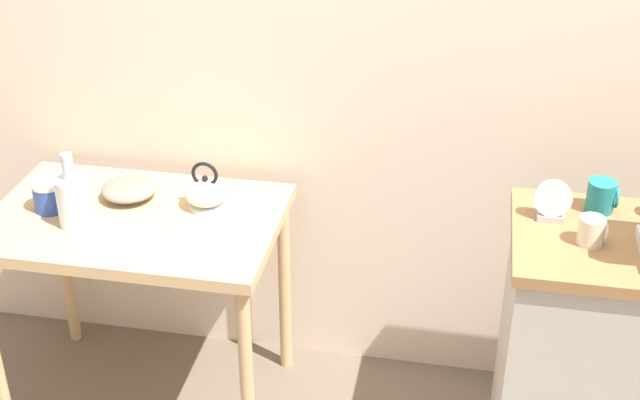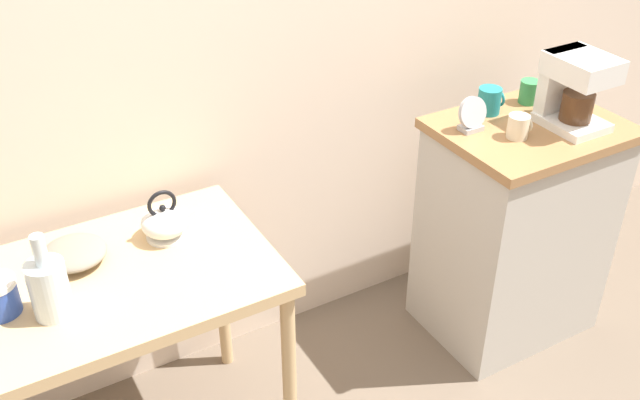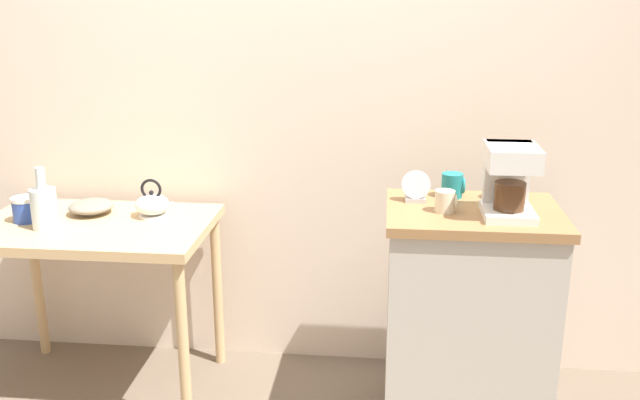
{
  "view_description": "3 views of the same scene",
  "coord_description": "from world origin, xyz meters",
  "px_view_note": "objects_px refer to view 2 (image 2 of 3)",
  "views": [
    {
      "loc": [
        0.32,
        -2.26,
        2.21
      ],
      "look_at": [
        -0.1,
        -0.03,
        0.92
      ],
      "focal_mm": 49.15,
      "sensor_mm": 36.0,
      "label": 1
    },
    {
      "loc": [
        -1.01,
        -1.68,
        2.06
      ],
      "look_at": [
        -0.11,
        -0.1,
        0.9
      ],
      "focal_mm": 41.2,
      "sensor_mm": 36.0,
      "label": 2
    },
    {
      "loc": [
        0.46,
        -2.52,
        1.67
      ],
      "look_at": [
        0.21,
        -0.05,
        0.92
      ],
      "focal_mm": 38.53,
      "sensor_mm": 36.0,
      "label": 3
    }
  ],
  "objects_px": {
    "coffee_maker": "(573,87)",
    "mug_tall_green": "(530,92)",
    "mug_dark_teal": "(490,101)",
    "mug_small_cream": "(519,126)",
    "glass_carafe_vase": "(49,287)",
    "bowl_stoneware": "(74,253)",
    "table_clock": "(472,116)",
    "teakettle": "(165,222)"
  },
  "relations": [
    {
      "from": "bowl_stoneware",
      "to": "mug_small_cream",
      "type": "distance_m",
      "value": 1.49
    },
    {
      "from": "bowl_stoneware",
      "to": "table_clock",
      "type": "height_order",
      "value": "table_clock"
    },
    {
      "from": "teakettle",
      "to": "glass_carafe_vase",
      "type": "xyz_separation_m",
      "value": [
        -0.38,
        -0.19,
        0.04
      ]
    },
    {
      "from": "coffee_maker",
      "to": "mug_dark_teal",
      "type": "xyz_separation_m",
      "value": [
        -0.18,
        0.21,
        -0.09
      ]
    },
    {
      "from": "mug_small_cream",
      "to": "bowl_stoneware",
      "type": "bearing_deg",
      "value": 171.21
    },
    {
      "from": "coffee_maker",
      "to": "teakettle",
      "type": "bearing_deg",
      "value": 170.86
    },
    {
      "from": "mug_dark_teal",
      "to": "mug_small_cream",
      "type": "relative_size",
      "value": 1.18
    },
    {
      "from": "mug_small_cream",
      "to": "glass_carafe_vase",
      "type": "bearing_deg",
      "value": 178.92
    },
    {
      "from": "glass_carafe_vase",
      "to": "mug_dark_teal",
      "type": "distance_m",
      "value": 1.62
    },
    {
      "from": "glass_carafe_vase",
      "to": "mug_dark_teal",
      "type": "xyz_separation_m",
      "value": [
        1.61,
        0.17,
        0.09
      ]
    },
    {
      "from": "teakettle",
      "to": "mug_small_cream",
      "type": "height_order",
      "value": "mug_small_cream"
    },
    {
      "from": "coffee_maker",
      "to": "mug_tall_green",
      "type": "height_order",
      "value": "coffee_maker"
    },
    {
      "from": "glass_carafe_vase",
      "to": "mug_small_cream",
      "type": "xyz_separation_m",
      "value": [
        1.56,
        -0.03,
        0.08
      ]
    },
    {
      "from": "teakettle",
      "to": "mug_tall_green",
      "type": "bearing_deg",
      "value": -1.12
    },
    {
      "from": "glass_carafe_vase",
      "to": "mug_dark_teal",
      "type": "bearing_deg",
      "value": 5.92
    },
    {
      "from": "table_clock",
      "to": "glass_carafe_vase",
      "type": "bearing_deg",
      "value": -176.48
    },
    {
      "from": "mug_tall_green",
      "to": "bowl_stoneware",
      "type": "bearing_deg",
      "value": 178.76
    },
    {
      "from": "bowl_stoneware",
      "to": "mug_tall_green",
      "type": "height_order",
      "value": "mug_tall_green"
    },
    {
      "from": "mug_dark_teal",
      "to": "table_clock",
      "type": "bearing_deg",
      "value": -152.28
    },
    {
      "from": "table_clock",
      "to": "teakettle",
      "type": "bearing_deg",
      "value": 174.85
    },
    {
      "from": "coffee_maker",
      "to": "mug_dark_teal",
      "type": "bearing_deg",
      "value": 130.88
    },
    {
      "from": "bowl_stoneware",
      "to": "teakettle",
      "type": "height_order",
      "value": "teakettle"
    },
    {
      "from": "glass_carafe_vase",
      "to": "coffee_maker",
      "type": "bearing_deg",
      "value": -1.26
    },
    {
      "from": "glass_carafe_vase",
      "to": "table_clock",
      "type": "bearing_deg",
      "value": 3.52
    },
    {
      "from": "teakettle",
      "to": "mug_dark_teal",
      "type": "distance_m",
      "value": 1.24
    },
    {
      "from": "mug_small_cream",
      "to": "table_clock",
      "type": "bearing_deg",
      "value": 131.27
    },
    {
      "from": "bowl_stoneware",
      "to": "table_clock",
      "type": "bearing_deg",
      "value": -4.49
    },
    {
      "from": "mug_dark_teal",
      "to": "mug_tall_green",
      "type": "xyz_separation_m",
      "value": [
        0.19,
        -0.01,
        -0.0
      ]
    },
    {
      "from": "teakettle",
      "to": "glass_carafe_vase",
      "type": "bearing_deg",
      "value": -153.55
    },
    {
      "from": "mug_tall_green",
      "to": "mug_small_cream",
      "type": "bearing_deg",
      "value": -140.44
    },
    {
      "from": "teakettle",
      "to": "mug_dark_teal",
      "type": "height_order",
      "value": "mug_dark_teal"
    },
    {
      "from": "mug_dark_teal",
      "to": "mug_small_cream",
      "type": "bearing_deg",
      "value": -102.0
    },
    {
      "from": "bowl_stoneware",
      "to": "mug_dark_teal",
      "type": "distance_m",
      "value": 1.51
    },
    {
      "from": "mug_tall_green",
      "to": "coffee_maker",
      "type": "bearing_deg",
      "value": -92.6
    },
    {
      "from": "teakettle",
      "to": "mug_dark_teal",
      "type": "relative_size",
      "value": 1.8
    },
    {
      "from": "coffee_maker",
      "to": "mug_tall_green",
      "type": "bearing_deg",
      "value": 87.4
    },
    {
      "from": "glass_carafe_vase",
      "to": "coffee_maker",
      "type": "xyz_separation_m",
      "value": [
        1.78,
        -0.04,
        0.18
      ]
    },
    {
      "from": "teakettle",
      "to": "mug_tall_green",
      "type": "height_order",
      "value": "mug_tall_green"
    },
    {
      "from": "bowl_stoneware",
      "to": "coffee_maker",
      "type": "xyz_separation_m",
      "value": [
        1.68,
        -0.24,
        0.24
      ]
    },
    {
      "from": "coffee_maker",
      "to": "table_clock",
      "type": "relative_size",
      "value": 2.11
    },
    {
      "from": "bowl_stoneware",
      "to": "glass_carafe_vase",
      "type": "bearing_deg",
      "value": -117.76
    },
    {
      "from": "coffee_maker",
      "to": "mug_small_cream",
      "type": "distance_m",
      "value": 0.24
    }
  ]
}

